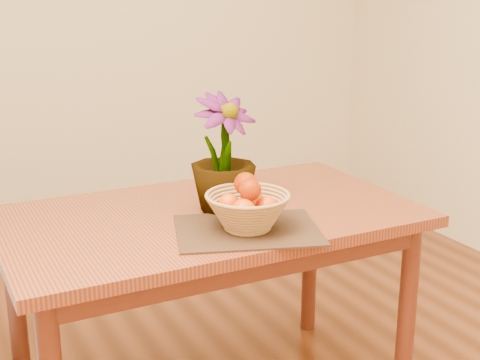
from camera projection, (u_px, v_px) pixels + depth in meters
name	position (u px, v px, depth m)	size (l,w,h in m)	color
wall_back	(67.00, 11.00, 3.78)	(4.00, 0.02, 2.70)	#F3E6B9
table	(210.00, 236.00, 2.30)	(1.40, 0.80, 0.75)	brown
placemat	(248.00, 230.00, 2.10)	(0.45, 0.33, 0.01)	#362013
wicker_basket	(248.00, 213.00, 2.08)	(0.27, 0.27, 0.11)	#B3854A
orange_pile	(248.00, 196.00, 2.06)	(0.16, 0.17, 0.13)	#FF5D04
potted_plant	(223.00, 153.00, 2.24)	(0.22, 0.22, 0.40)	#174E16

